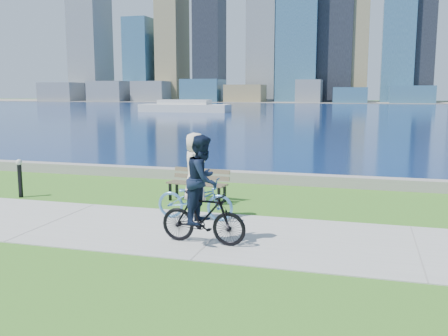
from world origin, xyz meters
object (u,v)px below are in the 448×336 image
(bollard_lamp, at_px, (20,176))
(park_bench, at_px, (199,182))
(cyclist_woman, at_px, (195,188))
(cyclist_man, at_px, (203,199))

(bollard_lamp, bearing_deg, park_bench, 10.94)
(cyclist_woman, height_order, cyclist_man, cyclist_man)
(cyclist_woman, bearing_deg, cyclist_man, -155.85)
(park_bench, distance_m, bollard_lamp, 5.17)
(bollard_lamp, distance_m, cyclist_woman, 5.77)
(cyclist_woman, xyz_separation_m, cyclist_man, (0.78, -1.76, 0.15))
(cyclist_man, bearing_deg, park_bench, 23.09)
(bollard_lamp, relative_size, cyclist_man, 0.51)
(park_bench, height_order, cyclist_man, cyclist_man)
(park_bench, bearing_deg, cyclist_man, -62.07)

